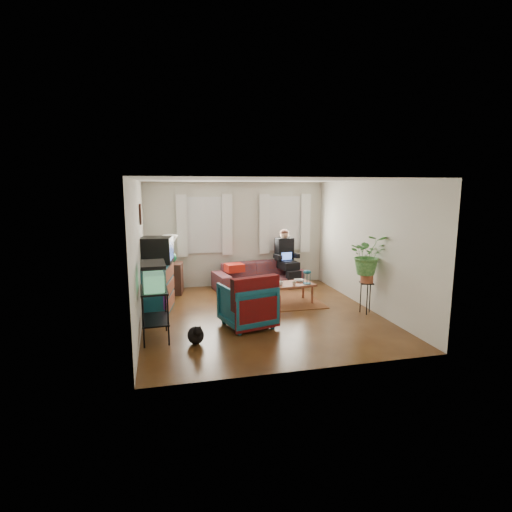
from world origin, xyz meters
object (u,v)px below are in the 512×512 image
object	(u,v)px
sofa	(258,271)
side_table	(172,278)
dresser	(156,288)
coffee_table	(289,293)
aquarium_stand	(155,314)
armchair	(247,303)
plant_stand	(366,298)

from	to	relation	value
sofa	side_table	bearing A→B (deg)	170.79
dresser	coffee_table	distance (m)	2.77
aquarium_stand	armchair	xyz separation A→B (m)	(1.60, 0.27, 0.01)
dresser	armchair	bearing A→B (deg)	-27.71
aquarium_stand	coffee_table	bearing A→B (deg)	25.16
side_table	aquarium_stand	world-z (taller)	aquarium_stand
side_table	plant_stand	distance (m)	4.41
sofa	coffee_table	size ratio (longest dim) A/B	2.07
side_table	plant_stand	size ratio (longest dim) A/B	1.16
aquarium_stand	plant_stand	size ratio (longest dim) A/B	1.35
sofa	side_table	distance (m)	2.10
dresser	armchair	distance (m)	2.02
coffee_table	plant_stand	size ratio (longest dim) A/B	1.67
plant_stand	dresser	bearing A→B (deg)	164.95
dresser	armchair	size ratio (longest dim) A/B	1.25
sofa	coffee_table	xyz separation A→B (m)	(0.32, -1.44, -0.21)
plant_stand	coffee_table	bearing A→B (deg)	141.25
aquarium_stand	coffee_table	size ratio (longest dim) A/B	0.81
side_table	coffee_table	distance (m)	2.80
dresser	coffee_table	bearing A→B (deg)	9.04
side_table	armchair	world-z (taller)	armchair
armchair	plant_stand	bearing A→B (deg)	169.19
aquarium_stand	coffee_table	world-z (taller)	aquarium_stand
sofa	dresser	bearing A→B (deg)	-161.06
sofa	coffee_table	distance (m)	1.49
dresser	plant_stand	bearing A→B (deg)	-4.66
plant_stand	side_table	bearing A→B (deg)	146.81
armchair	side_table	bearing A→B (deg)	-78.78
aquarium_stand	side_table	bearing A→B (deg)	80.51
side_table	coffee_table	xyz separation A→B (m)	(2.42, -1.40, -0.15)
side_table	dresser	xyz separation A→B (m)	(-0.34, -1.33, 0.12)
side_table	plant_stand	bearing A→B (deg)	-33.19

